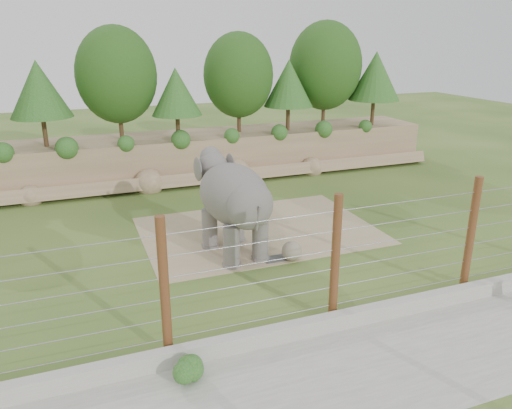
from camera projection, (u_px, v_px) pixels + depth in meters
name	position (u px, v px, depth m)	size (l,w,h in m)	color
ground	(275.00, 260.00, 19.15)	(90.00, 90.00, 0.00)	#3C5A20
back_embankment	(201.00, 110.00, 29.26)	(30.00, 5.52, 8.77)	#826B51
dirt_patch	(259.00, 230.00, 21.96)	(10.00, 7.00, 0.02)	tan
drain_grate	(276.00, 259.00, 19.16)	(1.00, 0.60, 0.03)	#262628
elephant	(234.00, 208.00, 19.11)	(2.00, 4.66, 3.77)	#5E5955
stone_ball	(292.00, 251.00, 18.94)	(0.76, 0.76, 0.76)	gray
retaining_wall	(341.00, 320.00, 14.65)	(26.00, 0.35, 0.50)	#A19D96
walkway	(379.00, 368.00, 12.96)	(26.00, 4.00, 0.01)	#A19D96
barrier_fence	(335.00, 259.00, 14.52)	(20.26, 0.26, 4.00)	#562C1A
walkway_shrub	(187.00, 369.00, 12.28)	(0.77, 0.77, 0.77)	#1A531A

